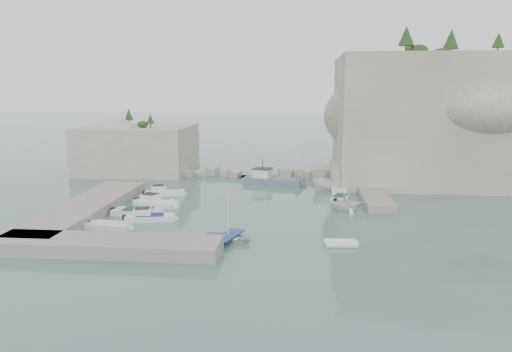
# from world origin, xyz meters

# --- Properties ---
(ground) EXTENTS (400.00, 400.00, 0.00)m
(ground) POSITION_xyz_m (0.00, 0.00, 0.00)
(ground) COLOR #4C726A
(ground) RESTS_ON ground
(cliff_east) EXTENTS (26.00, 22.00, 17.00)m
(cliff_east) POSITION_xyz_m (23.00, 23.00, 8.50)
(cliff_east) COLOR beige
(cliff_east) RESTS_ON ground
(cliff_terrace) EXTENTS (8.00, 10.00, 2.50)m
(cliff_terrace) POSITION_xyz_m (13.00, 18.00, 1.25)
(cliff_terrace) COLOR beige
(cliff_terrace) RESTS_ON ground
(outcrop_west) EXTENTS (16.00, 14.00, 7.00)m
(outcrop_west) POSITION_xyz_m (-20.00, 25.00, 3.50)
(outcrop_west) COLOR beige
(outcrop_west) RESTS_ON ground
(quay_west) EXTENTS (5.00, 24.00, 1.10)m
(quay_west) POSITION_xyz_m (-17.00, -1.00, 0.55)
(quay_west) COLOR #9E9689
(quay_west) RESTS_ON ground
(quay_south) EXTENTS (18.00, 4.00, 1.10)m
(quay_south) POSITION_xyz_m (-10.00, -12.50, 0.55)
(quay_south) COLOR #9E9689
(quay_south) RESTS_ON ground
(ledge_east) EXTENTS (3.00, 16.00, 0.80)m
(ledge_east) POSITION_xyz_m (13.50, 10.00, 0.40)
(ledge_east) COLOR #9E9689
(ledge_east) RESTS_ON ground
(breakwater) EXTENTS (28.00, 3.00, 1.40)m
(breakwater) POSITION_xyz_m (-1.00, 22.00, 0.70)
(breakwater) COLOR beige
(breakwater) RESTS_ON ground
(motorboat_a) EXTENTS (5.37, 2.70, 1.40)m
(motorboat_a) POSITION_xyz_m (-11.28, 8.35, 0.00)
(motorboat_a) COLOR white
(motorboat_a) RESTS_ON ground
(motorboat_b) EXTENTS (5.84, 3.55, 1.40)m
(motorboat_b) POSITION_xyz_m (-10.76, 3.17, 0.00)
(motorboat_b) COLOR white
(motorboat_b) RESTS_ON ground
(motorboat_c) EXTENTS (5.76, 2.37, 0.70)m
(motorboat_c) POSITION_xyz_m (-11.47, -0.77, 0.00)
(motorboat_c) COLOR silver
(motorboat_c) RESTS_ON ground
(motorboat_d) EXTENTS (5.42, 2.56, 1.40)m
(motorboat_d) POSITION_xyz_m (-9.52, -2.96, 0.00)
(motorboat_d) COLOR white
(motorboat_d) RESTS_ON ground
(motorboat_e) EXTENTS (4.82, 2.44, 0.70)m
(motorboat_e) POSITION_xyz_m (-12.42, -6.07, 0.00)
(motorboat_e) COLOR silver
(motorboat_e) RESTS_ON ground
(rowboat) EXTENTS (4.92, 4.13, 0.87)m
(rowboat) POSITION_xyz_m (-0.94, -8.67, 0.00)
(rowboat) COLOR silver
(rowboat) RESTS_ON ground
(inflatable_dinghy) EXTENTS (2.96, 1.62, 0.44)m
(inflatable_dinghy) POSITION_xyz_m (8.44, -8.99, 0.00)
(inflatable_dinghy) COLOR white
(inflatable_dinghy) RESTS_ON ground
(tender_east_a) EXTENTS (4.29, 3.87, 2.00)m
(tender_east_a) POSITION_xyz_m (9.86, 3.02, 0.00)
(tender_east_a) COLOR white
(tender_east_a) RESTS_ON ground
(tender_east_b) EXTENTS (2.54, 4.19, 0.70)m
(tender_east_b) POSITION_xyz_m (9.48, 7.66, 0.00)
(tender_east_b) COLOR white
(tender_east_b) RESTS_ON ground
(tender_east_c) EXTENTS (1.95, 5.60, 0.70)m
(tender_east_c) POSITION_xyz_m (9.66, 10.60, 0.00)
(tender_east_c) COLOR white
(tender_east_c) RESTS_ON ground
(tender_east_d) EXTENTS (4.97, 1.88, 1.92)m
(tender_east_d) POSITION_xyz_m (8.95, 13.36, 0.00)
(tender_east_d) COLOR white
(tender_east_d) RESTS_ON ground
(work_boat) EXTENTS (9.11, 4.78, 2.20)m
(work_boat) POSITION_xyz_m (1.31, 16.73, 0.00)
(work_boat) COLOR slate
(work_boat) RESTS_ON ground
(rowboat_mast) EXTENTS (0.10, 0.10, 4.20)m
(rowboat_mast) POSITION_xyz_m (-0.94, -8.67, 2.54)
(rowboat_mast) COLOR white
(rowboat_mast) RESTS_ON rowboat
(vegetation) EXTENTS (53.48, 13.88, 13.40)m
(vegetation) POSITION_xyz_m (17.83, 24.40, 17.93)
(vegetation) COLOR #1E4219
(vegetation) RESTS_ON ground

